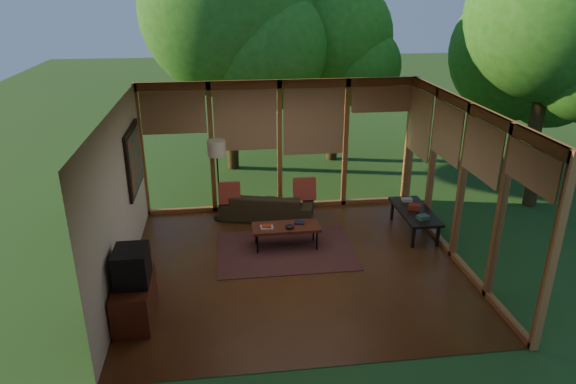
{
  "coord_description": "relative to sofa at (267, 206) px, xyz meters",
  "views": [
    {
      "loc": [
        -1.12,
        -7.49,
        4.4
      ],
      "look_at": [
        -0.06,
        0.7,
        1.07
      ],
      "focal_mm": 32.0,
      "sensor_mm": 36.0,
      "label": 1
    }
  ],
  "objects": [
    {
      "name": "coffee_table",
      "position": [
        0.22,
        -1.31,
        0.12
      ],
      "size": [
        1.2,
        0.5,
        0.43
      ],
      "color": "#592518",
      "rests_on": "floor"
    },
    {
      "name": "wall_front",
      "position": [
        0.32,
        -4.5,
        1.08
      ],
      "size": [
        5.5,
        0.04,
        2.7
      ],
      "primitive_type": "cube",
      "color": "silver",
      "rests_on": "ground"
    },
    {
      "name": "television",
      "position": [
        -2.13,
        -3.16,
        0.58
      ],
      "size": [
        0.45,
        0.55,
        0.5
      ],
      "primitive_type": "cube",
      "color": "black",
      "rests_on": "media_cabinet"
    },
    {
      "name": "pillow_left",
      "position": [
        -0.75,
        -0.05,
        0.33
      ],
      "size": [
        0.43,
        0.23,
        0.45
      ],
      "primitive_type": "cube",
      "rotation": [
        -0.21,
        0.0,
        0.0
      ],
      "color": "maroon",
      "rests_on": "sofa"
    },
    {
      "name": "exterior_lawn",
      "position": [
        8.32,
        6.0,
        -0.28
      ],
      "size": [
        40.0,
        40.0,
        0.0
      ],
      "primitive_type": "plane",
      "color": "#274F1D",
      "rests_on": "ground"
    },
    {
      "name": "ct_book_lower",
      "position": [
        -0.13,
        -1.36,
        0.17
      ],
      "size": [
        0.23,
        0.18,
        0.03
      ],
      "primitive_type": "cube",
      "rotation": [
        0.0,
        0.0,
        0.04
      ],
      "color": "#B7ADA6",
      "rests_on": "coffee_table"
    },
    {
      "name": "window_wall_back",
      "position": [
        0.32,
        0.5,
        1.08
      ],
      "size": [
        5.5,
        0.12,
        2.7
      ],
      "primitive_type": "cube",
      "color": "#9E5E31",
      "rests_on": "ground"
    },
    {
      "name": "pillow_right",
      "position": [
        0.75,
        -0.05,
        0.34
      ],
      "size": [
        0.45,
        0.24,
        0.47
      ],
      "primitive_type": "cube",
      "rotation": [
        -0.21,
        0.0,
        0.0
      ],
      "color": "maroon",
      "rests_on": "sofa"
    },
    {
      "name": "tree_far",
      "position": [
        6.63,
        2.91,
        2.57
      ],
      "size": [
        3.4,
        3.4,
        4.54
      ],
      "color": "#3E2E16",
      "rests_on": "ground"
    },
    {
      "name": "ct_book_side",
      "position": [
        0.47,
        -1.23,
        0.17
      ],
      "size": [
        0.21,
        0.17,
        0.03
      ],
      "primitive_type": "cube",
      "rotation": [
        0.0,
        0.0,
        -0.21
      ],
      "color": "black",
      "rests_on": "coffee_table"
    },
    {
      "name": "tree_se",
      "position": [
        5.49,
        -0.04,
        3.65
      ],
      "size": [
        3.35,
        3.35,
        5.61
      ],
      "color": "#3E2E16",
      "rests_on": "ground"
    },
    {
      "name": "media_cabinet",
      "position": [
        -2.15,
        -3.16,
        0.03
      ],
      "size": [
        0.5,
        1.0,
        0.6
      ],
      "primitive_type": "cube",
      "color": "#592518",
      "rests_on": "floor"
    },
    {
      "name": "rug",
      "position": [
        0.19,
        -1.45,
        -0.26
      ],
      "size": [
        2.42,
        1.72,
        0.01
      ],
      "primitive_type": "cube",
      "color": "brown",
      "rests_on": "floor"
    },
    {
      "name": "floor",
      "position": [
        0.32,
        -2.0,
        -0.27
      ],
      "size": [
        5.5,
        5.5,
        0.0
      ],
      "primitive_type": "plane",
      "color": "#562E16",
      "rests_on": "ground"
    },
    {
      "name": "ceiling",
      "position": [
        0.32,
        -2.0,
        2.43
      ],
      "size": [
        5.5,
        5.5,
        0.0
      ],
      "primitive_type": "plane",
      "rotation": [
        3.14,
        0.0,
        0.0
      ],
      "color": "silver",
      "rests_on": "ground"
    },
    {
      "name": "tree_nw",
      "position": [
        -0.59,
        3.28,
        3.61
      ],
      "size": [
        4.12,
        4.12,
        5.95
      ],
      "color": "#3E2E16",
      "rests_on": "ground"
    },
    {
      "name": "ct_bowl",
      "position": [
        0.27,
        -1.41,
        0.19
      ],
      "size": [
        0.16,
        0.16,
        0.07
      ],
      "primitive_type": "ellipsoid",
      "color": "black",
      "rests_on": "coffee_table"
    },
    {
      "name": "window_wall_right",
      "position": [
        3.07,
        -2.0,
        1.08
      ],
      "size": [
        0.12,
        5.0,
        2.7
      ],
      "primitive_type": "cube",
      "color": "#9E5E31",
      "rests_on": "ground"
    },
    {
      "name": "wall_painting",
      "position": [
        -2.4,
        -0.6,
        1.28
      ],
      "size": [
        0.06,
        1.35,
        1.15
      ],
      "color": "black",
      "rests_on": "wall_left"
    },
    {
      "name": "console_book_a",
      "position": [
        2.72,
        -1.41,
        0.22
      ],
      "size": [
        0.24,
        0.2,
        0.07
      ],
      "primitive_type": "cube",
      "rotation": [
        0.0,
        0.0,
        0.3
      ],
      "color": "#365F55",
      "rests_on": "side_console"
    },
    {
      "name": "tree_ne",
      "position": [
        2.09,
        3.69,
        2.93
      ],
      "size": [
        2.9,
        2.9,
        4.66
      ],
      "color": "#3E2E16",
      "rests_on": "ground"
    },
    {
      "name": "ct_book_upper",
      "position": [
        -0.13,
        -1.36,
        0.2
      ],
      "size": [
        0.18,
        0.15,
        0.03
      ],
      "primitive_type": "cube",
      "rotation": [
        0.0,
        0.0,
        -0.16
      ],
      "color": "maroon",
      "rests_on": "coffee_table"
    },
    {
      "name": "sofa",
      "position": [
        0.0,
        0.0,
        0.0
      ],
      "size": [
        1.96,
        1.15,
        0.54
      ],
      "primitive_type": "imported",
      "rotation": [
        0.0,
        0.0,
        2.89
      ],
      "color": "#362D1B",
      "rests_on": "floor"
    },
    {
      "name": "console_book_b",
      "position": [
        2.72,
        -0.96,
        0.24
      ],
      "size": [
        0.26,
        0.23,
        0.1
      ],
      "primitive_type": "cube",
      "rotation": [
        0.0,
        0.0,
        -0.42
      ],
      "color": "maroon",
      "rests_on": "side_console"
    },
    {
      "name": "side_console",
      "position": [
        2.72,
        -1.01,
        0.14
      ],
      "size": [
        0.6,
        1.4,
        0.46
      ],
      "color": "black",
      "rests_on": "floor"
    },
    {
      "name": "floor_lamp",
      "position": [
        -0.96,
        0.06,
        1.14
      ],
      "size": [
        0.36,
        0.36,
        1.65
      ],
      "color": "black",
      "rests_on": "floor"
    },
    {
      "name": "console_book_c",
      "position": [
        2.72,
        -0.56,
        0.21
      ],
      "size": [
        0.2,
        0.15,
        0.05
      ],
      "primitive_type": "cube",
      "rotation": [
        0.0,
        0.0,
        -0.03
      ],
      "color": "#B7ADA6",
      "rests_on": "side_console"
    },
    {
      "name": "wall_left",
      "position": [
        -2.43,
        -2.0,
        1.08
      ],
      "size": [
        0.04,
        5.0,
        2.7
      ],
      "primitive_type": "cube",
      "color": "silver",
      "rests_on": "ground"
    }
  ]
}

